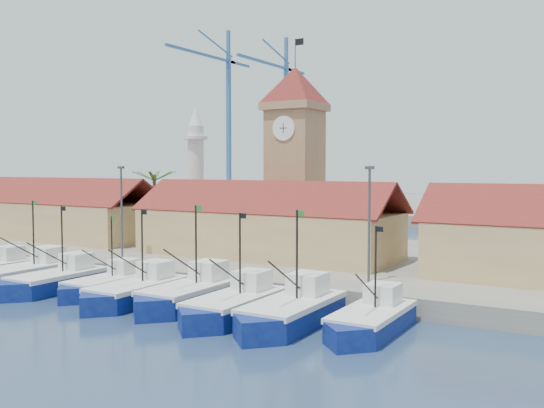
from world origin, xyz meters
The scene contains 19 objects.
ground centered at (0.00, 0.00, 0.00)m, with size 400.00×400.00×0.00m, color navy.
quay centered at (0.00, 24.00, 0.75)m, with size 140.00×32.00×1.50m, color gray.
terminal centered at (0.00, 110.00, 1.00)m, with size 240.00×80.00×2.00m, color gray.
boat_1 centered at (-14.94, 2.95, 0.81)m, with size 3.79×10.38×7.85m.
boat_2 centered at (-10.13, 2.08, 0.78)m, with size 3.64×9.96×7.54m.
boat_3 centered at (-5.47, 3.29, 0.70)m, with size 3.26×8.92×6.75m.
boat_4 centered at (-1.15, 2.11, 0.78)m, with size 3.66×10.02×7.58m.
boat_5 centered at (3.19, 3.20, 0.83)m, with size 3.86×10.59×8.01m.
boat_6 centered at (8.00, 1.96, 0.80)m, with size 3.71×10.17×7.70m.
boat_7 centered at (12.34, 2.20, 0.83)m, with size 3.89×10.64×8.05m.
boat_8 centered at (17.50, 3.27, 0.73)m, with size 3.43×9.40×7.11m.
hall_left centered at (-32.00, 20.00, 3.99)m, with size 31.20×10.13×7.61m.
hall_center centered at (0.00, 20.00, 3.99)m, with size 27.04×10.13×7.61m.
clock_tower centered at (0.00, 26.00, 11.96)m, with size 5.80×5.80×22.70m.
minaret centered at (-15.00, 28.00, 9.73)m, with size 3.00×3.00×16.30m.
palm_tree centered at (-20.00, 26.00, 6.25)m, with size 5.60×5.03×8.39m.
lamp_posts centered at (0.50, 12.00, 6.48)m, with size 80.70×0.25×9.03m.
crane_blue_far centered at (-60.60, 100.26, 26.82)m, with size 1.00×35.38×44.33m.
crane_blue_near centered at (-46.45, 106.54, 25.38)m, with size 1.00×33.07×42.06m.
Camera 1 is at (31.03, -32.15, 10.49)m, focal length 40.00 mm.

